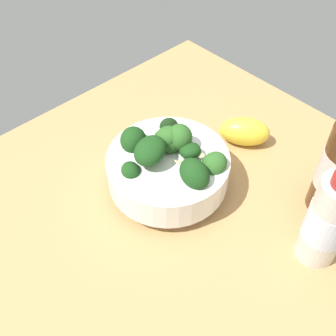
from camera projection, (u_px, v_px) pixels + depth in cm
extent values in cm
cube|color=tan|center=(188.00, 207.00, 62.57)|extent=(62.12, 62.12, 4.31)
cylinder|color=white|center=(168.00, 183.00, 62.02)|extent=(9.57, 9.57, 1.53)
cylinder|color=white|center=(168.00, 169.00, 59.77)|extent=(17.41, 17.41, 4.60)
cylinder|color=silver|center=(168.00, 160.00, 58.37)|extent=(14.44, 14.44, 0.80)
cylinder|color=#2F662B|center=(134.00, 148.00, 60.50)|extent=(1.67, 1.66, 1.34)
ellipsoid|color=#194216|center=(133.00, 140.00, 59.35)|extent=(6.07, 6.41, 5.08)
cylinder|color=#2F662B|center=(131.00, 178.00, 57.24)|extent=(1.38, 1.62, 1.60)
ellipsoid|color=#194216|center=(131.00, 171.00, 56.14)|extent=(3.23, 3.41, 3.23)
cylinder|color=#589D47|center=(167.00, 146.00, 59.27)|extent=(1.92, 1.83, 1.71)
ellipsoid|color=#2D6023|center=(167.00, 136.00, 57.95)|extent=(5.20, 5.61, 4.32)
cylinder|color=#4A8F3C|center=(168.00, 149.00, 59.76)|extent=(1.86, 1.95, 1.38)
ellipsoid|color=#23511C|center=(168.00, 141.00, 58.53)|extent=(5.28, 5.70, 4.85)
cylinder|color=#3C7A32|center=(178.00, 148.00, 60.57)|extent=(1.42, 1.43, 1.44)
ellipsoid|color=#2D6023|center=(178.00, 141.00, 59.52)|extent=(4.06, 4.41, 3.73)
cylinder|color=#589D47|center=(169.00, 133.00, 63.41)|extent=(1.11, 1.23, 1.44)
ellipsoid|color=black|center=(169.00, 126.00, 62.40)|extent=(3.99, 3.43, 3.23)
cylinder|color=#2F662B|center=(174.00, 145.00, 60.98)|extent=(1.40, 1.61, 1.63)
ellipsoid|color=#386B2B|center=(174.00, 137.00, 59.81)|extent=(3.79, 3.71, 2.94)
cylinder|color=#4A8F3C|center=(213.00, 173.00, 58.00)|extent=(1.83, 1.77, 1.83)
ellipsoid|color=#2D6023|center=(214.00, 164.00, 56.67)|extent=(4.49, 3.72, 4.26)
cylinder|color=#2F662B|center=(194.00, 183.00, 56.05)|extent=(1.93, 1.90, 1.49)
ellipsoid|color=#194216|center=(194.00, 174.00, 54.65)|extent=(4.64, 5.88, 4.95)
cylinder|color=#4A8F3C|center=(179.00, 146.00, 59.34)|extent=(1.78, 1.57, 1.61)
ellipsoid|color=#2D6023|center=(180.00, 137.00, 58.00)|extent=(5.38, 5.92, 4.74)
cylinder|color=#4A8F3C|center=(150.00, 161.00, 57.14)|extent=(1.76, 1.77, 1.79)
ellipsoid|color=#194216|center=(150.00, 151.00, 55.63)|extent=(6.28, 5.54, 4.53)
cylinder|color=#2F662B|center=(190.00, 159.00, 58.60)|extent=(1.26, 1.53, 1.80)
ellipsoid|color=#194216|center=(190.00, 151.00, 57.41)|extent=(3.77, 3.73, 3.11)
cylinder|color=#4A8F3C|center=(153.00, 150.00, 58.72)|extent=(1.24, 1.22, 0.87)
ellipsoid|color=black|center=(153.00, 144.00, 57.81)|extent=(3.74, 3.69, 2.46)
ellipsoid|color=#DBBC84|center=(199.00, 155.00, 57.30)|extent=(1.22, 1.96, 0.97)
ellipsoid|color=#DBBC84|center=(180.00, 163.00, 55.09)|extent=(1.61, 2.06, 1.13)
ellipsoid|color=#DBBC84|center=(189.00, 148.00, 57.48)|extent=(1.83, 2.07, 0.66)
ellipsoid|color=#DBBC84|center=(177.00, 143.00, 58.26)|extent=(1.93, 1.92, 1.23)
ellipsoid|color=yellow|center=(245.00, 131.00, 67.30)|extent=(8.42, 9.14, 4.73)
cylinder|color=beige|center=(328.00, 222.00, 49.97)|extent=(5.17, 5.17, 13.53)
cylinder|color=silver|center=(328.00, 222.00, 49.98)|extent=(5.27, 5.27, 5.47)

